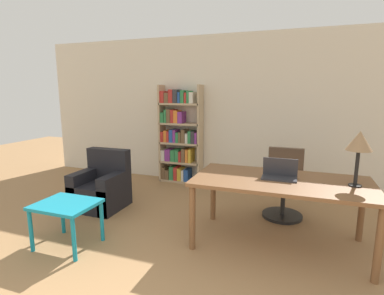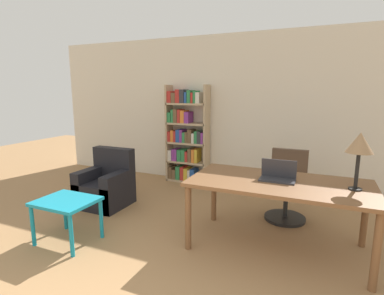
{
  "view_description": "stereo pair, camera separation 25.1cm",
  "coord_description": "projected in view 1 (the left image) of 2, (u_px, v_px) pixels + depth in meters",
  "views": [
    {
      "loc": [
        1.05,
        -0.81,
        1.71
      ],
      "look_at": [
        -0.21,
        2.66,
        1.01
      ],
      "focal_mm": 28.0,
      "sensor_mm": 36.0,
      "label": 1
    },
    {
      "loc": [
        1.28,
        -0.72,
        1.71
      ],
      "look_at": [
        -0.21,
        2.66,
        1.01
      ],
      "focal_mm": 28.0,
      "sensor_mm": 36.0,
      "label": 2
    }
  ],
  "objects": [
    {
      "name": "wall_back",
      "position": [
        238.0,
        112.0,
        5.36
      ],
      "size": [
        8.0,
        0.06,
        2.7
      ],
      "color": "beige",
      "rests_on": "ground_plane"
    },
    {
      "name": "table_lamp",
      "position": [
        359.0,
        143.0,
        2.95
      ],
      "size": [
        0.25,
        0.25,
        0.56
      ],
      "color": "black",
      "rests_on": "desk"
    },
    {
      "name": "bookshelf",
      "position": [
        179.0,
        137.0,
        5.63
      ],
      "size": [
        0.81,
        0.28,
        1.83
      ],
      "color": "tan",
      "rests_on": "ground_plane"
    },
    {
      "name": "side_table_blue",
      "position": [
        66.0,
        209.0,
        3.3
      ],
      "size": [
        0.64,
        0.53,
        0.51
      ],
      "color": "teal",
      "rests_on": "ground_plane"
    },
    {
      "name": "office_chair",
      "position": [
        284.0,
        186.0,
        4.13
      ],
      "size": [
        0.54,
        0.54,
        0.93
      ],
      "color": "black",
      "rests_on": "ground_plane"
    },
    {
      "name": "laptop",
      "position": [
        279.0,
        174.0,
        3.3
      ],
      "size": [
        0.37,
        0.21,
        0.22
      ],
      "color": "#2D2D33",
      "rests_on": "desk"
    },
    {
      "name": "armchair",
      "position": [
        102.0,
        189.0,
        4.46
      ],
      "size": [
        0.68,
        0.66,
        0.85
      ],
      "color": "black",
      "rests_on": "ground_plane"
    },
    {
      "name": "desk",
      "position": [
        281.0,
        187.0,
        3.27
      ],
      "size": [
        1.88,
        0.95,
        0.76
      ],
      "color": "brown",
      "rests_on": "ground_plane"
    }
  ]
}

